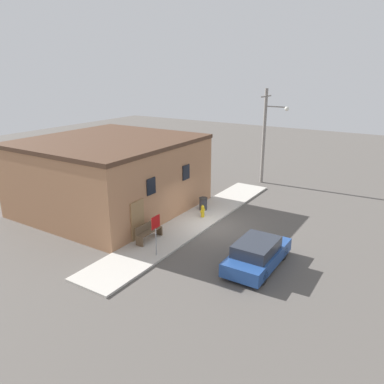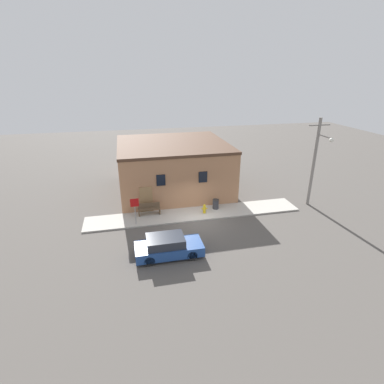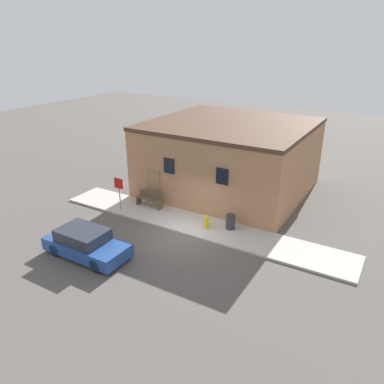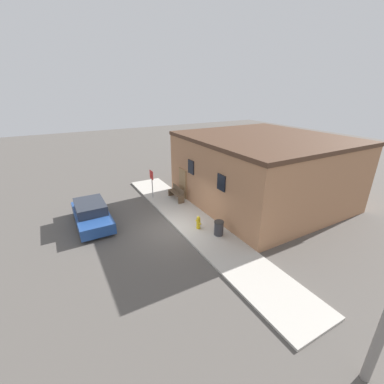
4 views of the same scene
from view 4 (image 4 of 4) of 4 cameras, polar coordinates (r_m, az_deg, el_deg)
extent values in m
plane|color=#56514C|center=(14.80, -3.68, -8.12)|extent=(80.00, 80.00, 0.00)
cube|color=#BCB7AD|center=(15.26, 0.42, -6.86)|extent=(16.94, 2.41, 0.11)
cube|color=#A87551|center=(18.27, 15.18, 4.50)|extent=(9.72, 9.11, 4.31)
cube|color=#4C3323|center=(17.74, 15.92, 11.51)|extent=(9.82, 9.21, 0.24)
cube|color=black|center=(16.76, -0.22, 5.57)|extent=(0.70, 0.08, 0.90)
cube|color=black|center=(14.03, 6.54, 2.08)|extent=(0.70, 0.08, 0.90)
cube|color=#937047|center=(18.27, -2.06, 1.79)|extent=(1.00, 0.08, 2.20)
cylinder|color=gold|center=(14.46, 1.42, -7.03)|extent=(0.22, 0.22, 0.59)
sphere|color=gold|center=(14.29, 1.44, -5.79)|extent=(0.20, 0.20, 0.20)
cylinder|color=gold|center=(14.55, 1.08, -6.43)|extent=(0.12, 0.10, 0.10)
cylinder|color=gold|center=(14.29, 1.78, -7.01)|extent=(0.12, 0.10, 0.10)
cylinder|color=gray|center=(18.38, -8.83, 1.70)|extent=(0.06, 0.06, 2.02)
cube|color=red|center=(18.15, -9.02, 3.77)|extent=(0.62, 0.02, 0.62)
cube|color=brown|center=(18.85, -4.65, -0.09)|extent=(0.08, 0.44, 0.47)
cube|color=brown|center=(17.51, -2.43, -1.82)|extent=(0.08, 0.44, 0.47)
cube|color=brown|center=(18.08, -3.60, -0.17)|extent=(1.69, 0.44, 0.04)
cube|color=brown|center=(18.07, -3.05, 0.59)|extent=(1.69, 0.04, 0.40)
cylinder|color=#333338|center=(13.91, 5.97, -8.08)|extent=(0.50, 0.50, 0.73)
cylinder|color=#2D2D2D|center=(13.72, 6.04, -6.65)|extent=(0.52, 0.52, 0.06)
cylinder|color=black|center=(15.14, -17.44, -7.10)|extent=(0.63, 0.20, 0.63)
cylinder|color=black|center=(14.99, -23.44, -8.31)|extent=(0.63, 0.20, 0.63)
cylinder|color=black|center=(17.40, -19.33, -3.40)|extent=(0.63, 0.20, 0.63)
cylinder|color=black|center=(17.28, -24.51, -4.41)|extent=(0.63, 0.20, 0.63)
cube|color=#23478C|center=(16.10, -21.30, -5.16)|extent=(4.12, 1.80, 0.61)
cube|color=#282D38|center=(16.05, -21.70, -3.03)|extent=(2.26, 1.58, 0.54)
camera|label=1|loc=(29.32, -40.23, 19.54)|focal=35.00mm
camera|label=2|loc=(22.02, -74.27, 15.08)|focal=28.00mm
camera|label=3|loc=(9.69, -107.53, 6.56)|focal=35.00mm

